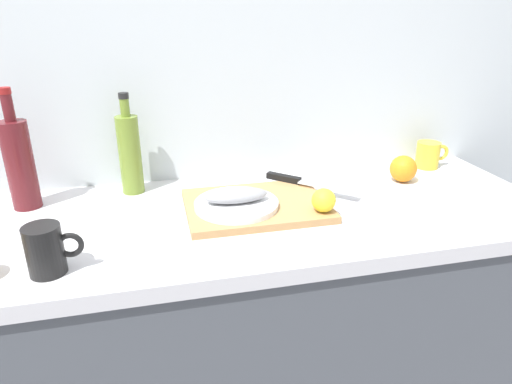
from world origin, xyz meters
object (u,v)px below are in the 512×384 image
fish_fillet (236,195)px  chef_knife (299,181)px  white_plate (236,204)px  wine_bottle (19,163)px  olive_oil_bottle (130,153)px  coffee_mug_1 (46,250)px  cutting_board (256,205)px  lemon_0 (324,200)px  coffee_mug_2 (429,155)px

fish_fillet → chef_knife: size_ratio=0.73×
white_plate → wine_bottle: bearing=162.5°
olive_oil_bottle → coffee_mug_1: bearing=-111.5°
chef_knife → olive_oil_bottle: bearing=-148.5°
cutting_board → wine_bottle: 0.64m
lemon_0 → white_plate: bearing=158.6°
olive_oil_bottle → wine_bottle: bearing=-170.9°
lemon_0 → coffee_mug_1: bearing=-170.0°
olive_oil_bottle → chef_knife: bearing=-11.8°
cutting_board → fish_fillet: 0.07m
olive_oil_bottle → coffee_mug_2: size_ratio=2.51×
fish_fillet → cutting_board: bearing=14.0°
lemon_0 → coffee_mug_1: (-0.65, -0.11, 0.00)m
cutting_board → fish_fillet: size_ratio=2.27×
fish_fillet → coffee_mug_2: coffee_mug_2 is taller
chef_knife → wine_bottle: wine_bottle is taller
fish_fillet → olive_oil_bottle: olive_oil_bottle is taller
coffee_mug_2 → coffee_mug_1: bearing=-160.2°
coffee_mug_1 → cutting_board: bearing=23.3°
fish_fillet → wine_bottle: 0.58m
coffee_mug_1 → coffee_mug_2: coffee_mug_1 is taller
white_plate → chef_knife: size_ratio=0.97×
coffee_mug_2 → lemon_0: bearing=-149.0°
lemon_0 → coffee_mug_2: bearing=31.0°
fish_fillet → chef_knife: fish_fillet is taller
chef_knife → lemon_0: (-0.00, -0.20, 0.02)m
fish_fillet → wine_bottle: wine_bottle is taller
chef_knife → coffee_mug_1: 0.72m
cutting_board → lemon_0: 0.19m
cutting_board → coffee_mug_2: 0.68m
lemon_0 → wine_bottle: size_ratio=0.19×
wine_bottle → lemon_0: bearing=-18.6°
fish_fillet → coffee_mug_2: 0.74m
white_plate → olive_oil_bottle: (-0.27, 0.22, 0.09)m
olive_oil_bottle → wine_bottle: size_ratio=0.90×
chef_knife → coffee_mug_2: (0.49, 0.10, 0.02)m
white_plate → fish_fillet: fish_fillet is taller
coffee_mug_1 → fish_fillet: bearing=24.5°
cutting_board → wine_bottle: bearing=165.3°
coffee_mug_1 → wine_bottle: bearing=107.7°
olive_oil_bottle → lemon_0: bearing=-32.1°
fish_fillet → lemon_0: (0.21, -0.08, -0.00)m
lemon_0 → wine_bottle: wine_bottle is taller
cutting_board → chef_knife: 0.19m
fish_fillet → coffee_mug_2: size_ratio=1.43×
chef_knife → coffee_mug_2: coffee_mug_2 is taller
white_plate → coffee_mug_2: coffee_mug_2 is taller
fish_fillet → lemon_0: bearing=-21.4°
coffee_mug_1 → lemon_0: bearing=10.0°
coffee_mug_1 → coffee_mug_2: (1.15, 0.41, -0.01)m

